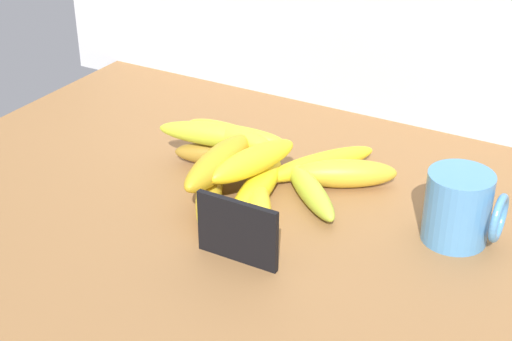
% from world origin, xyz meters
% --- Properties ---
extents(counter_top, '(1.10, 0.76, 0.03)m').
position_xyz_m(counter_top, '(0.00, 0.00, 0.01)').
color(counter_top, brown).
rests_on(counter_top, ground).
extents(chalkboard_sign, '(0.11, 0.02, 0.08)m').
position_xyz_m(chalkboard_sign, '(0.02, -0.10, 0.07)').
color(chalkboard_sign, black).
rests_on(chalkboard_sign, counter_top).
extents(coffee_mug, '(0.10, 0.08, 0.10)m').
position_xyz_m(coffee_mug, '(0.24, 0.08, 0.08)').
color(coffee_mug, '#4984BA').
rests_on(coffee_mug, counter_top).
extents(banana_0, '(0.15, 0.11, 0.04)m').
position_xyz_m(banana_0, '(0.06, 0.13, 0.05)').
color(banana_0, gold).
rests_on(banana_0, counter_top).
extents(banana_1, '(0.14, 0.14, 0.03)m').
position_xyz_m(banana_1, '(0.04, 0.07, 0.05)').
color(banana_1, '#9EB833').
rests_on(banana_1, counter_top).
extents(banana_2, '(0.16, 0.10, 0.04)m').
position_xyz_m(banana_2, '(-0.12, 0.10, 0.05)').
color(banana_2, olive).
rests_on(banana_2, counter_top).
extents(banana_3, '(0.13, 0.20, 0.04)m').
position_xyz_m(banana_3, '(-0.08, 0.00, 0.05)').
color(banana_3, yellow).
rests_on(banana_3, counter_top).
extents(banana_4, '(0.06, 0.18, 0.04)m').
position_xyz_m(banana_4, '(-0.03, 0.03, 0.05)').
color(banana_4, yellow).
rests_on(banana_4, counter_top).
extents(banana_5, '(0.13, 0.18, 0.03)m').
position_xyz_m(banana_5, '(0.02, 0.15, 0.05)').
color(banana_5, yellow).
rests_on(banana_5, counter_top).
extents(banana_6, '(0.12, 0.16, 0.04)m').
position_xyz_m(banana_6, '(0.00, -0.01, 0.05)').
color(banana_6, yellow).
rests_on(banana_6, counter_top).
extents(banana_7, '(0.20, 0.08, 0.04)m').
position_xyz_m(banana_7, '(-0.12, 0.09, 0.09)').
color(banana_7, '#AEBF2C').
rests_on(banana_7, banana_2).
extents(banana_8, '(0.05, 0.17, 0.04)m').
position_xyz_m(banana_8, '(-0.08, 0.01, 0.09)').
color(banana_8, gold).
rests_on(banana_8, banana_3).
extents(banana_9, '(0.16, 0.05, 0.04)m').
position_xyz_m(banana_9, '(-0.11, 0.10, 0.09)').
color(banana_9, yellow).
rests_on(banana_9, banana_2).
extents(banana_10, '(0.08, 0.16, 0.04)m').
position_xyz_m(banana_10, '(-0.04, 0.04, 0.09)').
color(banana_10, yellow).
rests_on(banana_10, banana_4).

